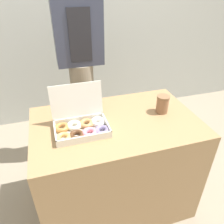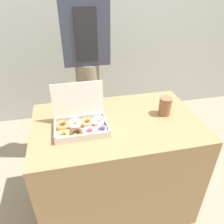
# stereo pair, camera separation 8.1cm
# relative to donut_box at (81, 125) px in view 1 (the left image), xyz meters

# --- Properties ---
(ground_plane) EXTENTS (14.00, 14.00, 0.00)m
(ground_plane) POSITION_rel_donut_box_xyz_m (0.22, 0.03, -0.78)
(ground_plane) COLOR gray
(wall_back) EXTENTS (10.00, 0.05, 2.60)m
(wall_back) POSITION_rel_donut_box_xyz_m (0.22, 1.41, 0.52)
(wall_back) COLOR #B2B7B2
(wall_back) RESTS_ON ground_plane
(table) EXTENTS (1.03, 0.64, 0.75)m
(table) POSITION_rel_donut_box_xyz_m (0.22, 0.03, -0.41)
(table) COLOR #99754C
(table) RESTS_ON ground_plane
(donut_box) EXTENTS (0.33, 0.24, 0.25)m
(donut_box) POSITION_rel_donut_box_xyz_m (0.00, 0.00, 0.00)
(donut_box) COLOR silver
(donut_box) RESTS_ON table
(coffee_cup) EXTENTS (0.08, 0.08, 0.12)m
(coffee_cup) POSITION_rel_donut_box_xyz_m (0.54, 0.05, 0.02)
(coffee_cup) COLOR #8C6042
(coffee_cup) RESTS_ON table
(person_customer) EXTENTS (0.35, 0.21, 1.71)m
(person_customer) POSITION_rel_donut_box_xyz_m (0.12, 0.64, 0.18)
(person_customer) COLOR gray
(person_customer) RESTS_ON ground_plane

